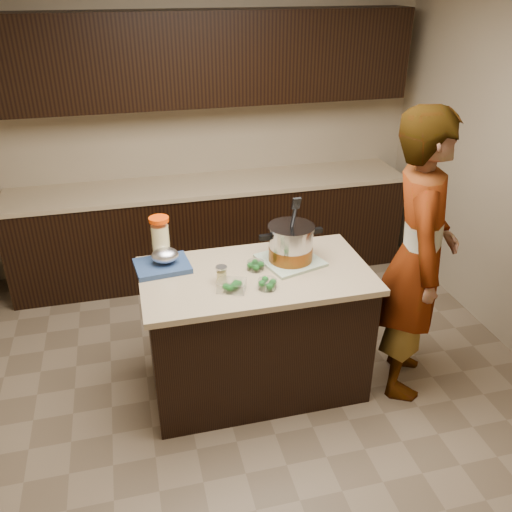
{
  "coord_description": "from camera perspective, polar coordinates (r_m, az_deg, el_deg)",
  "views": [
    {
      "loc": [
        -0.73,
        -2.9,
        2.59
      ],
      "look_at": [
        0.0,
        0.0,
        1.02
      ],
      "focal_mm": 38.0,
      "sensor_mm": 36.0,
      "label": 1
    }
  ],
  "objects": [
    {
      "name": "ground_plane",
      "position": [
        3.96,
        -0.0,
        -13.19
      ],
      "size": [
        4.0,
        4.0,
        0.0
      ],
      "primitive_type": "plane",
      "color": "brown",
      "rests_on": "ground"
    },
    {
      "name": "room_shell",
      "position": [
        3.11,
        -0.0,
        11.39
      ],
      "size": [
        4.04,
        4.04,
        2.72
      ],
      "color": "tan",
      "rests_on": "ground"
    },
    {
      "name": "back_cabinets",
      "position": [
        4.98,
        -4.94,
        8.28
      ],
      "size": [
        3.6,
        0.63,
        2.33
      ],
      "color": "black",
      "rests_on": "ground"
    },
    {
      "name": "island",
      "position": [
        3.68,
        -0.0,
        -7.85
      ],
      "size": [
        1.46,
        0.81,
        0.9
      ],
      "color": "black",
      "rests_on": "ground"
    },
    {
      "name": "dish_towel",
      "position": [
        3.57,
        3.63,
        -0.45
      ],
      "size": [
        0.45,
        0.45,
        0.02
      ],
      "primitive_type": "cube",
      "rotation": [
        0.0,
        0.0,
        0.28
      ],
      "color": "#679061",
      "rests_on": "island"
    },
    {
      "name": "stock_pot",
      "position": [
        3.52,
        3.68,
        1.14
      ],
      "size": [
        0.43,
        0.32,
        0.43
      ],
      "rotation": [
        0.0,
        0.0,
        0.05
      ],
      "color": "#B7B7BC",
      "rests_on": "dish_towel"
    },
    {
      "name": "lemonade_pitcher",
      "position": [
        3.55,
        -9.99,
        1.5
      ],
      "size": [
        0.15,
        0.15,
        0.31
      ],
      "rotation": [
        0.0,
        0.0,
        -0.16
      ],
      "color": "#F8E797",
      "rests_on": "island"
    },
    {
      "name": "mason_jar",
      "position": [
        3.31,
        -3.64,
        -2.0
      ],
      "size": [
        0.09,
        0.09,
        0.12
      ],
      "rotation": [
        0.0,
        0.0,
        -0.32
      ],
      "color": "#F8E797",
      "rests_on": "island"
    },
    {
      "name": "broccoli_tub_left",
      "position": [
        3.46,
        -0.05,
        -1.04
      ],
      "size": [
        0.15,
        0.15,
        0.05
      ],
      "rotation": [
        0.0,
        0.0,
        -0.41
      ],
      "color": "silver",
      "rests_on": "island"
    },
    {
      "name": "broccoli_tub_right",
      "position": [
        3.26,
        1.21,
        -3.0
      ],
      "size": [
        0.14,
        0.14,
        0.06
      ],
      "rotation": [
        0.0,
        0.0,
        -0.16
      ],
      "color": "silver",
      "rests_on": "island"
    },
    {
      "name": "broccoli_tub_rect",
      "position": [
        3.24,
        -2.57,
        -3.16
      ],
      "size": [
        0.2,
        0.17,
        0.06
      ],
      "rotation": [
        0.0,
        0.0,
        -0.38
      ],
      "color": "silver",
      "rests_on": "island"
    },
    {
      "name": "blue_tray",
      "position": [
        3.52,
        -9.71,
        -0.62
      ],
      "size": [
        0.37,
        0.31,
        0.13
      ],
      "rotation": [
        0.0,
        0.0,
        0.1
      ],
      "color": "navy",
      "rests_on": "island"
    },
    {
      "name": "person",
      "position": [
        3.6,
        16.65,
        -0.23
      ],
      "size": [
        0.72,
        0.84,
        1.94
      ],
      "primitive_type": "imported",
      "rotation": [
        0.0,
        0.0,
        1.14
      ],
      "color": "gray",
      "rests_on": "ground"
    }
  ]
}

